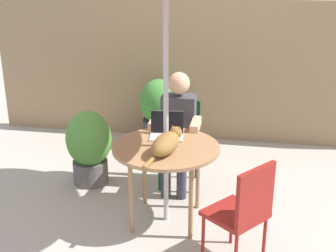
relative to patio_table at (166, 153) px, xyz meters
name	(u,v)px	position (x,y,z in m)	size (l,w,h in m)	color
ground_plane	(166,219)	(0.00, 0.00, -0.67)	(14.00, 14.00, 0.00)	#ADA399
fence_back	(195,71)	(0.00, 2.10, 0.23)	(5.33, 0.08, 1.81)	#937756
patio_table	(166,153)	(0.00, 0.00, 0.00)	(0.95, 0.95, 0.74)	#9E754C
chair_occupied	(180,136)	(0.00, 0.81, -0.15)	(0.40, 0.40, 0.89)	#194C2D
chair_empty	(244,208)	(0.70, -0.56, -0.15)	(0.56, 0.56, 0.89)	maroon
person_seated	(178,126)	(0.00, 0.65, 0.02)	(0.48, 0.48, 1.23)	#3F3F47
laptop	(167,129)	(-0.04, 0.24, 0.13)	(0.33, 0.28, 0.21)	silver
cat	(167,143)	(0.03, -0.13, 0.15)	(0.27, 0.64, 0.17)	olive
potted_plant_near_fence	(159,110)	(-0.42, 1.77, -0.21)	(0.47, 0.47, 0.86)	#33383D
potted_plant_by_chair	(89,145)	(-0.93, 0.60, -0.24)	(0.48, 0.48, 0.80)	#595654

